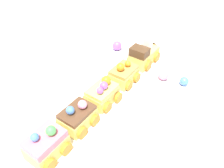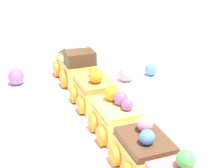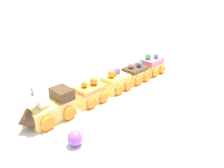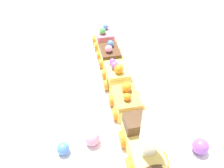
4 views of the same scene
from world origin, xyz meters
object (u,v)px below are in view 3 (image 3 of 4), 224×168
(cake_train_locomotive, at_px, (47,108))
(cake_car_caramel, at_px, (90,93))
(gumball_blue, at_px, (35,90))
(gumball_pink, at_px, (48,94))
(cake_car_chocolate, at_px, (135,74))
(gumball_purple, at_px, (75,138))
(cake_car_strawberry, at_px, (151,66))
(cake_car_lemon, at_px, (115,82))

(cake_train_locomotive, distance_m, cake_car_caramel, 0.11)
(gumball_blue, bearing_deg, gumball_pink, 80.68)
(cake_car_chocolate, bearing_deg, cake_car_caramel, 0.04)
(gumball_purple, bearing_deg, cake_car_caramel, -159.09)
(cake_car_caramel, bearing_deg, cake_car_strawberry, -179.96)
(cake_car_strawberry, relative_size, gumball_purple, 2.88)
(cake_car_lemon, xyz_separation_m, cake_car_strawberry, (-0.15, 0.05, 0.00))
(cake_car_caramel, distance_m, cake_car_strawberry, 0.25)
(gumball_pink, height_order, gumball_blue, gumball_pink)
(cake_train_locomotive, height_order, gumball_pink, cake_train_locomotive)
(cake_car_chocolate, xyz_separation_m, gumball_purple, (0.30, 0.00, -0.01))
(cake_car_strawberry, height_order, gumball_purple, cake_car_strawberry)
(cake_car_lemon, height_order, gumball_blue, cake_car_lemon)
(gumball_pink, bearing_deg, gumball_blue, -99.32)
(cake_car_strawberry, bearing_deg, cake_car_caramel, 0.04)
(cake_car_lemon, distance_m, gumball_purple, 0.23)
(cake_train_locomotive, height_order, gumball_blue, cake_train_locomotive)
(cake_car_caramel, bearing_deg, gumball_blue, -59.98)
(cake_car_caramel, bearing_deg, cake_car_chocolate, -179.96)
(cake_car_caramel, distance_m, cake_car_chocolate, 0.17)
(cake_car_chocolate, relative_size, gumball_pink, 2.98)
(cake_train_locomotive, distance_m, cake_car_lemon, 0.20)
(cake_car_caramel, relative_size, cake_car_chocolate, 1.00)
(cake_car_lemon, bearing_deg, cake_car_strawberry, 179.93)
(cake_car_caramel, relative_size, gumball_purple, 2.88)
(cake_car_strawberry, relative_size, gumball_blue, 3.64)
(cake_car_caramel, xyz_separation_m, cake_car_strawberry, (-0.24, 0.08, 0.00))
(cake_car_lemon, bearing_deg, gumball_purple, 25.76)
(cake_car_caramel, distance_m, cake_car_lemon, 0.09)
(cake_car_caramel, distance_m, gumball_blue, 0.15)
(cake_car_caramel, xyz_separation_m, gumball_purple, (0.14, 0.06, -0.01))
(gumball_pink, xyz_separation_m, gumball_blue, (-0.01, -0.05, -0.00))
(cake_car_lemon, xyz_separation_m, gumball_blue, (0.11, -0.17, -0.01))
(cake_car_caramel, bearing_deg, gumball_purple, 39.77)
(gumball_purple, bearing_deg, cake_car_lemon, -173.10)
(cake_car_lemon, height_order, cake_car_strawberry, cake_car_strawberry)
(cake_car_chocolate, relative_size, gumball_purple, 2.88)
(gumball_blue, bearing_deg, cake_car_strawberry, 139.42)
(cake_car_chocolate, bearing_deg, cake_car_lemon, -0.16)
(cake_car_caramel, distance_m, gumball_purple, 0.15)
(cake_car_chocolate, relative_size, gumball_blue, 3.64)
(cake_car_caramel, height_order, cake_car_strawberry, cake_car_strawberry)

